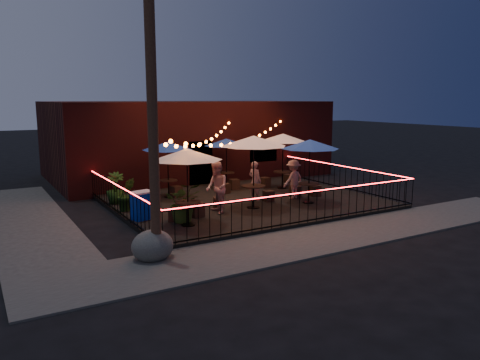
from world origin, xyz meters
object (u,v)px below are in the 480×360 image
Objects in this scene: cafe_table_3 at (226,143)px; cooler at (142,205)px; cafe_table_2 at (254,142)px; utility_pole at (152,105)px; cafe_table_1 at (168,147)px; cafe_table_5 at (283,138)px; cafe_table_4 at (310,145)px; boulder at (152,246)px; cafe_table_0 at (187,155)px.

cafe_table_3 is 2.81× the size of cooler.
cafe_table_2 is 1.13× the size of cafe_table_3.
utility_pole is at bearing -129.53° from cafe_table_3.
utility_pole is 2.65× the size of cafe_table_2.
cafe_table_1 reaches higher than cooler.
utility_pole reaches higher than cafe_table_5.
utility_pole is 3.25× the size of cafe_table_5.
utility_pole is 6.17m from cafe_table_2.
cafe_table_3 is (1.10, 4.08, -0.41)m from cafe_table_2.
cafe_table_2 is 2.34m from cafe_table_4.
cafe_table_3 is at bearing 145.18° from cafe_table_5.
cooler is at bearing 75.12° from boulder.
boulder is at bearing -147.78° from cafe_table_2.
cafe_table_0 is 1.13× the size of cafe_table_1.
utility_pole is at bearing -158.02° from cafe_table_4.
cafe_table_2 is 4.14m from cafe_table_5.
cooler is at bearing 173.68° from cafe_table_2.
cafe_table_0 is at bearing -68.86° from cooler.
utility_pole is at bearing -146.46° from cafe_table_2.
utility_pole is at bearing -116.74° from cooler.
cafe_table_0 reaches higher than cafe_table_5.
cafe_table_5 is at bearing 3.30° from cooler.
cooler is at bearing 76.58° from utility_pole.
cafe_table_2 is 1.12× the size of cafe_table_4.
cafe_table_4 reaches higher than cooler.
utility_pole reaches higher than cooler.
cafe_table_5 is at bearing 35.98° from utility_pole.
cafe_table_3 is at bearing 74.90° from cafe_table_2.
cafe_table_1 is 3.98m from cooler.
cafe_table_0 reaches higher than boulder.
cafe_table_0 is at bearing -173.12° from cafe_table_4.
cafe_table_2 is 4.57m from cooler.
cafe_table_4 is at bearing 6.88° from cafe_table_0.
cafe_table_5 is at bearing 73.50° from cafe_table_4.
cafe_table_0 is at bearing 47.70° from boulder.
cafe_table_4 is 2.71× the size of boulder.
utility_pole reaches higher than cafe_table_2.
utility_pole reaches higher than cafe_table_0.
cafe_table_3 is at bearing 21.56° from cooler.
cafe_table_5 is at bearing 39.52° from cafe_table_2.
cafe_table_0 is 1.10× the size of cafe_table_3.
utility_pole is 9.76m from cafe_table_3.
cafe_table_2 is 6.39m from boulder.
boulder is (-6.18, -7.28, -1.79)m from cafe_table_3.
cafe_table_0 is 1.19× the size of cafe_table_5.
cafe_table_2 is at bearing -19.63° from cooler.
cafe_table_0 is 0.97× the size of cafe_table_2.
boulder is at bearing -115.07° from cafe_table_1.
cafe_table_1 is 5.23m from cafe_table_5.
cafe_table_4 is 8.15m from boulder.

